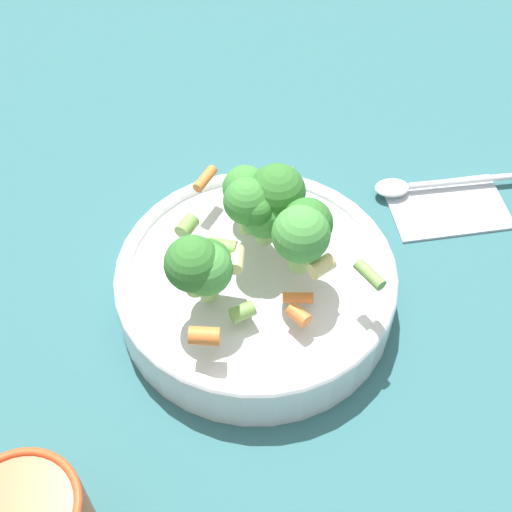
# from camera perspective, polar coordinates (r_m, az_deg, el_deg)

# --- Properties ---
(ground_plane) EXTENTS (3.00, 3.00, 0.00)m
(ground_plane) POSITION_cam_1_polar(r_m,az_deg,el_deg) (0.66, -0.00, -3.75)
(ground_plane) COLOR #2D6066
(bowl) EXTENTS (0.25, 0.25, 0.05)m
(bowl) POSITION_cam_1_polar(r_m,az_deg,el_deg) (0.64, -0.00, -2.30)
(bowl) COLOR silver
(bowl) RESTS_ON ground_plane
(pasta_salad) EXTENTS (0.18, 0.19, 0.09)m
(pasta_salad) POSITION_cam_1_polar(r_m,az_deg,el_deg) (0.58, -0.36, 2.29)
(pasta_salad) COLOR #8CB766
(pasta_salad) RESTS_ON bowl
(napkin) EXTENTS (0.13, 0.10, 0.01)m
(napkin) POSITION_cam_1_polar(r_m,az_deg,el_deg) (0.76, 15.09, 3.85)
(napkin) COLOR #B2BCC6
(napkin) RESTS_ON ground_plane
(spoon) EXTENTS (0.18, 0.05, 0.01)m
(spoon) POSITION_cam_1_polar(r_m,az_deg,el_deg) (0.76, 13.52, 5.59)
(spoon) COLOR silver
(spoon) RESTS_ON napkin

